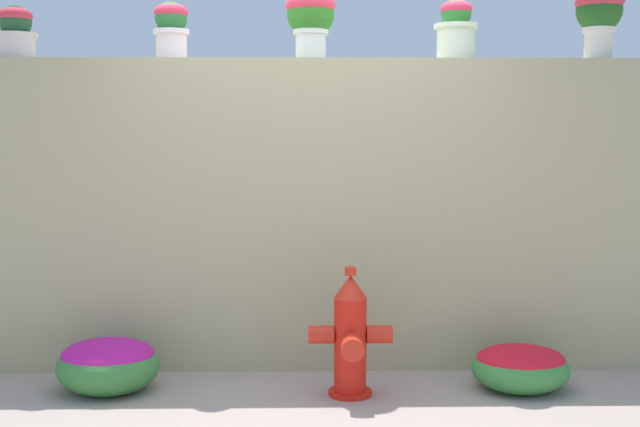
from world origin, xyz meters
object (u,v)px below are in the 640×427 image
flower_bush_left (108,363)px  flower_bush_right (521,366)px  potted_plant_4 (456,28)px  potted_plant_5 (599,12)px  potted_plant_1 (16,31)px  potted_plant_3 (311,16)px  potted_plant_2 (171,26)px  fire_hydrant (350,338)px

flower_bush_left → flower_bush_right: size_ratio=1.04×
potted_plant_4 → flower_bush_right: (0.33, -0.60, -2.16)m
potted_plant_4 → potted_plant_5: (0.96, -0.00, 0.10)m
potted_plant_1 → potted_plant_3: potted_plant_3 is taller
potted_plant_1 → potted_plant_4: (2.94, -0.02, 0.02)m
potted_plant_5 → flower_bush_left: bearing=-169.7°
potted_plant_2 → fire_hydrant: 2.37m
potted_plant_1 → fire_hydrant: 3.01m
potted_plant_4 → fire_hydrant: 2.20m
fire_hydrant → potted_plant_2: bearing=149.6°
potted_plant_1 → flower_bush_left: (0.70, -0.60, -2.10)m
potted_plant_3 → flower_bush_right: 2.66m
potted_plant_2 → flower_bush_left: (-0.34, -0.57, -2.13)m
potted_plant_2 → potted_plant_4: (1.90, 0.02, -0.01)m
flower_bush_right → flower_bush_left: bearing=179.7°
potted_plant_4 → flower_bush_right: potted_plant_4 is taller
potted_plant_1 → flower_bush_right: size_ratio=0.58×
potted_plant_1 → flower_bush_right: 3.96m
potted_plant_1 → fire_hydrant: bearing=-18.0°
potted_plant_1 → potted_plant_2: size_ratio=0.94×
potted_plant_4 → flower_bush_left: size_ratio=0.64×
potted_plant_2 → flower_bush_right: size_ratio=0.62×
potted_plant_2 → potted_plant_3: bearing=1.1°
potted_plant_1 → potted_plant_2: 1.04m
potted_plant_1 → potted_plant_5: 3.91m
potted_plant_4 → flower_bush_left: potted_plant_4 is taller
potted_plant_4 → potted_plant_5: potted_plant_5 is taller
potted_plant_5 → potted_plant_1: bearing=179.7°
potted_plant_2 → potted_plant_5: potted_plant_5 is taller
potted_plant_2 → potted_plant_4: size_ratio=0.93×
potted_plant_3 → flower_bush_left: (-1.27, -0.58, -2.20)m
potted_plant_3 → potted_plant_5: 1.94m
potted_plant_5 → fire_hydrant: bearing=-157.8°
potted_plant_1 → potted_plant_5: bearing=-0.3°
potted_plant_1 → potted_plant_2: potted_plant_2 is taller
potted_plant_1 → potted_plant_4: size_ratio=0.88×
potted_plant_1 → potted_plant_3: bearing=-0.5°
potted_plant_2 → flower_bush_left: 2.23m
flower_bush_left → flower_bush_right: bearing=-0.3°
potted_plant_3 → potted_plant_4: bearing=0.0°
fire_hydrant → flower_bush_left: size_ratio=1.25×
potted_plant_5 → flower_bush_right: (-0.63, -0.59, -2.26)m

